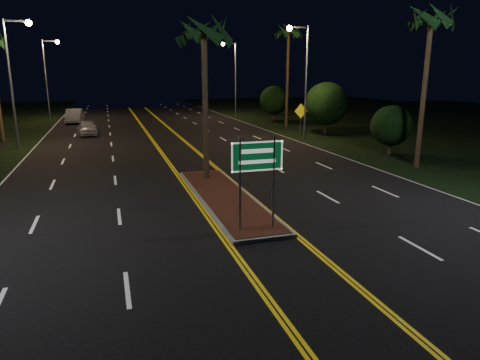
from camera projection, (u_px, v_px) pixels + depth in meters
name	position (u px, v px, depth m)	size (l,w,h in m)	color
ground	(289.00, 266.00, 12.25)	(120.00, 120.00, 0.00)	black
grass_right	(459.00, 127.00, 44.03)	(40.00, 110.00, 0.01)	black
median_island	(225.00, 198.00, 18.72)	(2.25, 10.25, 0.17)	gray
highway_sign	(257.00, 165.00, 14.26)	(1.80, 0.08, 3.20)	gray
streetlight_left_mid	(15.00, 69.00, 30.05)	(1.91, 0.44, 9.00)	gray
streetlight_left_far	(49.00, 70.00, 48.57)	(1.91, 0.44, 9.00)	gray
streetlight_right_mid	(302.00, 69.00, 34.30)	(1.91, 0.44, 9.00)	gray
streetlight_right_far	(233.00, 71.00, 52.82)	(1.91, 0.44, 9.00)	gray
palm_median	(204.00, 32.00, 20.20)	(2.40, 2.40, 8.30)	#382819
palm_right_near	(432.00, 19.00, 23.11)	(2.40, 2.40, 9.30)	#382819
palm_right_far	(289.00, 33.00, 41.49)	(2.40, 2.40, 10.30)	#382819
shrub_near	(391.00, 126.00, 28.63)	(2.70, 2.70, 3.30)	#382819
shrub_mid	(326.00, 104.00, 37.84)	(3.78, 3.78, 4.62)	#382819
shrub_far	(274.00, 100.00, 48.99)	(3.24, 3.24, 3.96)	#382819
car_near	(87.00, 126.00, 37.98)	(1.96, 4.58, 1.53)	#B3B3B9
car_far	(74.00, 115.00, 47.14)	(2.28, 5.31, 1.77)	silver
warning_sign	(301.00, 115.00, 35.62)	(1.22, 0.16, 2.91)	gray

